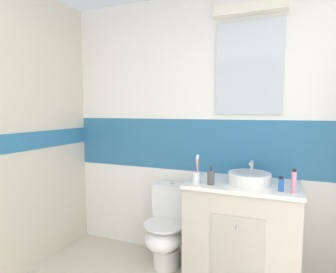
{
  "coord_description": "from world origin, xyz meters",
  "views": [
    {
      "loc": [
        0.73,
        -0.15,
        1.43
      ],
      "look_at": [
        -0.09,
        1.91,
        1.23
      ],
      "focal_mm": 29.74,
      "sensor_mm": 36.0,
      "label": 1
    }
  ],
  "objects": [
    {
      "name": "toilet",
      "position": [
        -0.19,
        2.15,
        0.35
      ],
      "size": [
        0.37,
        0.5,
        0.75
      ],
      "color": "white",
      "rests_on": "ground_plane"
    },
    {
      "name": "soap_dispenser",
      "position": [
        0.25,
        1.98,
        0.91
      ],
      "size": [
        0.06,
        0.06,
        0.15
      ],
      "color": "#4C4C51",
      "rests_on": "vanity_cabinet"
    },
    {
      "name": "toothbrush_cup",
      "position": [
        0.13,
        1.98,
        0.91
      ],
      "size": [
        0.06,
        0.06,
        0.23
      ],
      "color": "white",
      "rests_on": "vanity_cabinet"
    },
    {
      "name": "vanity_cabinet",
      "position": [
        0.48,
        2.14,
        0.43
      ],
      "size": [
        0.89,
        0.55,
        0.85
      ],
      "color": "beige",
      "rests_on": "ground_plane"
    },
    {
      "name": "sink_basin",
      "position": [
        0.53,
        2.12,
        0.9
      ],
      "size": [
        0.33,
        0.38,
        0.16
      ],
      "color": "white",
      "rests_on": "vanity_cabinet"
    },
    {
      "name": "toothpaste_tube_upright",
      "position": [
        0.85,
        1.97,
        0.93
      ],
      "size": [
        0.03,
        0.03,
        0.17
      ],
      "color": "pink",
      "rests_on": "vanity_cabinet"
    },
    {
      "name": "perfume_flask_small",
      "position": [
        0.76,
        1.98,
        0.9
      ],
      "size": [
        0.04,
        0.03,
        0.11
      ],
      "color": "#2659B2",
      "rests_on": "vanity_cabinet"
    },
    {
      "name": "wall_back_tiled",
      "position": [
        0.01,
        2.45,
        1.26
      ],
      "size": [
        3.2,
        0.2,
        2.5
      ],
      "color": "white",
      "rests_on": "ground_plane"
    }
  ]
}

